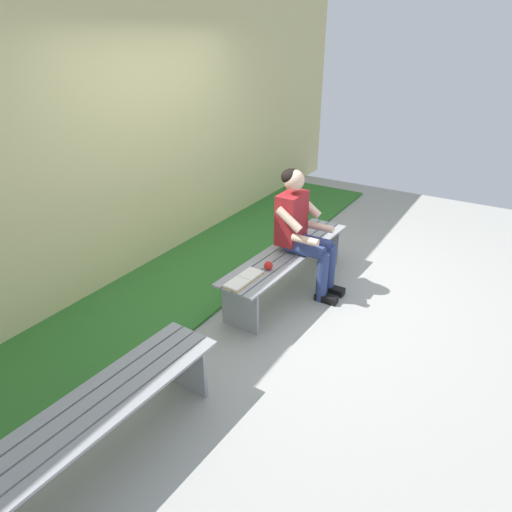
{
  "coord_description": "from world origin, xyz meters",
  "views": [
    {
      "loc": [
        3.54,
        1.81,
        2.38
      ],
      "look_at": [
        0.84,
        0.15,
        0.79
      ],
      "focal_mm": 31.43,
      "sensor_mm": 36.0,
      "label": 1
    }
  ],
  "objects_px": {
    "bench_near": "(287,260)",
    "apple": "(268,266)",
    "bench_far": "(95,420)",
    "book_open": "(244,279)",
    "person_seated": "(302,228)"
  },
  "relations": [
    {
      "from": "person_seated",
      "to": "apple",
      "type": "relative_size",
      "value": 15.56
    },
    {
      "from": "bench_far",
      "to": "apple",
      "type": "xyz_separation_m",
      "value": [
        -1.98,
        0.02,
        0.14
      ]
    },
    {
      "from": "bench_far",
      "to": "book_open",
      "type": "distance_m",
      "value": 1.7
    },
    {
      "from": "apple",
      "to": "person_seated",
      "type": "bearing_deg",
      "value": 171.71
    },
    {
      "from": "apple",
      "to": "bench_near",
      "type": "bearing_deg",
      "value": -176.77
    },
    {
      "from": "bench_near",
      "to": "book_open",
      "type": "relative_size",
      "value": 4.46
    },
    {
      "from": "apple",
      "to": "book_open",
      "type": "height_order",
      "value": "apple"
    },
    {
      "from": "bench_near",
      "to": "apple",
      "type": "bearing_deg",
      "value": 3.23
    },
    {
      "from": "bench_far",
      "to": "person_seated",
      "type": "height_order",
      "value": "person_seated"
    },
    {
      "from": "bench_near",
      "to": "bench_far",
      "type": "relative_size",
      "value": 1.04
    },
    {
      "from": "person_seated",
      "to": "book_open",
      "type": "distance_m",
      "value": 0.85
    },
    {
      "from": "bench_near",
      "to": "apple",
      "type": "height_order",
      "value": "apple"
    },
    {
      "from": "bench_far",
      "to": "person_seated",
      "type": "relative_size",
      "value": 1.44
    },
    {
      "from": "bench_far",
      "to": "apple",
      "type": "distance_m",
      "value": 1.99
    },
    {
      "from": "bench_near",
      "to": "apple",
      "type": "distance_m",
      "value": 0.45
    }
  ]
}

